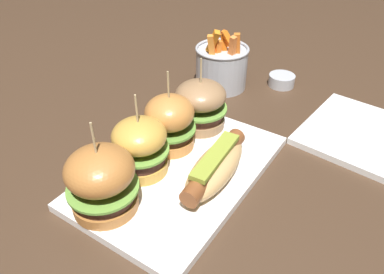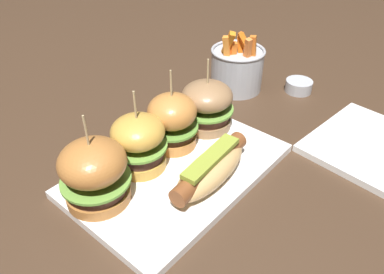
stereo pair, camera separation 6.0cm
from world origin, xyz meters
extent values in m
plane|color=#422D1E|center=(0.00, 0.00, 0.00)|extent=(3.00, 3.00, 0.00)
cube|color=white|center=(0.00, 0.00, 0.01)|extent=(0.34, 0.22, 0.01)
ellipsoid|color=tan|center=(0.01, -0.06, 0.03)|extent=(0.17, 0.07, 0.04)
cylinder|color=brown|center=(0.01, -0.06, 0.04)|extent=(0.17, 0.04, 0.03)
cube|color=olive|center=(0.01, -0.06, 0.06)|extent=(0.12, 0.04, 0.01)
cylinder|color=#B57035|center=(-0.13, 0.04, 0.02)|extent=(0.09, 0.09, 0.02)
cylinder|color=#4E2E22|center=(-0.13, 0.04, 0.04)|extent=(0.08, 0.08, 0.02)
cylinder|color=#6B9E3D|center=(-0.13, 0.04, 0.05)|extent=(0.10, 0.10, 0.00)
ellipsoid|color=#B57035|center=(-0.13, 0.04, 0.08)|extent=(0.09, 0.09, 0.06)
cylinder|color=tan|center=(-0.13, 0.04, 0.13)|extent=(0.00, 0.00, 0.06)
cylinder|color=gold|center=(-0.04, 0.05, 0.02)|extent=(0.08, 0.08, 0.02)
cylinder|color=#41261E|center=(-0.04, 0.05, 0.04)|extent=(0.08, 0.08, 0.02)
cylinder|color=#6B9E3D|center=(-0.04, 0.05, 0.05)|extent=(0.09, 0.09, 0.00)
ellipsoid|color=gold|center=(-0.04, 0.05, 0.08)|extent=(0.08, 0.08, 0.05)
cylinder|color=tan|center=(-0.04, 0.05, 0.12)|extent=(0.00, 0.00, 0.06)
cylinder|color=#C97F3B|center=(0.04, 0.05, 0.02)|extent=(0.08, 0.08, 0.02)
cylinder|color=#3B2212|center=(0.04, 0.05, 0.04)|extent=(0.07, 0.07, 0.02)
cylinder|color=#609338|center=(0.04, 0.05, 0.05)|extent=(0.09, 0.09, 0.00)
ellipsoid|color=#C97F3B|center=(0.04, 0.05, 0.08)|extent=(0.08, 0.08, 0.06)
cylinder|color=tan|center=(0.04, 0.05, 0.12)|extent=(0.00, 0.00, 0.06)
cylinder|color=#99714A|center=(0.12, 0.04, 0.02)|extent=(0.09, 0.09, 0.02)
cylinder|color=#502E22|center=(0.12, 0.04, 0.04)|extent=(0.08, 0.08, 0.02)
cylinder|color=#6B9E3D|center=(0.12, 0.04, 0.05)|extent=(0.10, 0.10, 0.00)
ellipsoid|color=#99714A|center=(0.12, 0.04, 0.08)|extent=(0.09, 0.09, 0.05)
cylinder|color=tan|center=(0.12, 0.04, 0.12)|extent=(0.00, 0.00, 0.06)
cylinder|color=#B7BABF|center=(0.30, 0.10, 0.04)|extent=(0.11, 0.11, 0.09)
torus|color=#B7BABF|center=(0.30, 0.10, 0.09)|extent=(0.12, 0.12, 0.01)
cube|color=orange|center=(0.32, 0.10, 0.09)|extent=(0.03, 0.01, 0.07)
cube|color=orange|center=(0.27, 0.11, 0.09)|extent=(0.02, 0.02, 0.08)
cube|color=#D16013|center=(0.30, 0.09, 0.09)|extent=(0.02, 0.03, 0.07)
cube|color=orange|center=(0.31, 0.06, 0.09)|extent=(0.02, 0.02, 0.08)
cube|color=orange|center=(0.29, 0.07, 0.09)|extent=(0.03, 0.02, 0.08)
cube|color=orange|center=(0.29, 0.08, 0.09)|extent=(0.03, 0.02, 0.07)
cube|color=orange|center=(0.30, 0.07, 0.09)|extent=(0.02, 0.06, 0.08)
cube|color=orange|center=(0.28, 0.11, 0.10)|extent=(0.03, 0.05, 0.09)
cube|color=orange|center=(0.28, 0.10, 0.08)|extent=(0.02, 0.02, 0.06)
cylinder|color=#B7BABF|center=(0.38, -0.02, 0.01)|extent=(0.06, 0.06, 0.03)
cylinder|color=tan|center=(0.38, -0.02, 0.02)|extent=(0.05, 0.05, 0.01)
cube|color=white|center=(0.27, -0.23, 0.01)|extent=(0.23, 0.23, 0.01)
camera|label=1|loc=(-0.37, -0.27, 0.40)|focal=34.73mm
camera|label=2|loc=(-0.33, -0.31, 0.40)|focal=34.73mm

